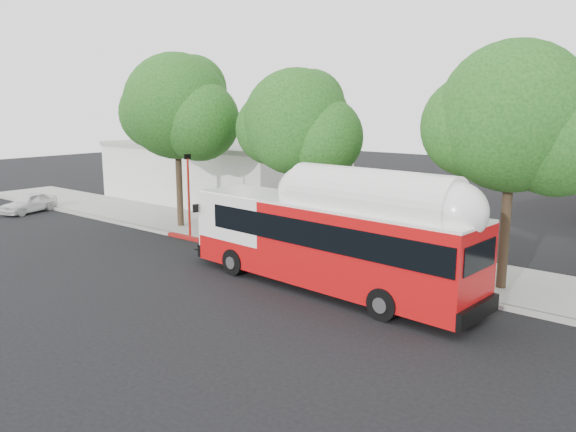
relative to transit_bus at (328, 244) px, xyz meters
The scene contains 11 objects.
ground 4.59m from the transit_bus, 154.52° to the right, with size 120.00×120.00×0.00m, color black.
sidewalk 6.28m from the transit_bus, 129.23° to the left, with size 60.00×5.00×0.15m, color gray.
curb_strip 4.67m from the transit_bus, 151.44° to the left, with size 60.00×0.30×0.15m, color gray.
red_curb_segment 7.33m from the transit_bus, 163.04° to the left, with size 10.00×0.32×0.16m, color maroon.
street_tree_left 13.77m from the transit_bus, 163.15° to the left, with size 6.67×5.80×9.74m.
street_tree_mid 7.38m from the transit_bus, 136.16° to the left, with size 5.75×5.00×8.62m.
street_tree_right 8.24m from the transit_bus, 35.71° to the left, with size 6.21×5.40×9.18m.
low_commercial_bldg 21.59m from the transit_bus, 145.65° to the left, with size 16.20×10.20×4.25m.
transit_bus is the anchor object (origin of this frame).
parked_car 24.24m from the transit_bus, behind, with size 3.82×1.54×1.30m, color silver.
signal_pole 10.73m from the transit_bus, 167.51° to the left, with size 0.13×0.42×4.43m.
Camera 1 is at (15.54, -14.95, 6.85)m, focal length 35.00 mm.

